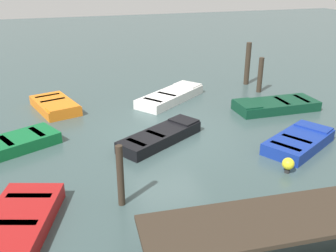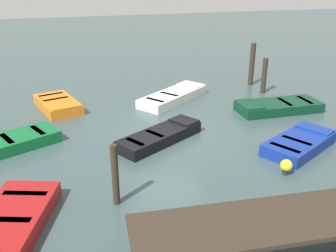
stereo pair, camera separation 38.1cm
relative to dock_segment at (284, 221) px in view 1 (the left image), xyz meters
The scene contains 12 objects.
ground_plane 6.70m from the dock_segment, 87.40° to the right, with size 80.00×80.00×0.00m, color #384C4C.
dock_segment is the anchor object (origin of this frame).
rowboat_red 5.88m from the dock_segment, 20.22° to the right, with size 2.61×4.17×0.46m.
rowboat_white 10.40m from the dock_segment, 95.83° to the right, with size 3.79×3.25×0.46m.
rowboat_blue 5.61m from the dock_segment, 130.29° to the right, with size 3.11×2.50×0.46m.
rowboat_orange 11.45m from the dock_segment, 69.01° to the right, with size 2.09×3.02×0.46m.
rowboat_black 6.24m from the dock_segment, 83.30° to the right, with size 3.40×2.59×0.46m.
rowboat_dark_green 9.16m from the dock_segment, 122.62° to the right, with size 3.61×1.54×0.46m.
mooring_piling_mid_left 12.99m from the dock_segment, 116.20° to the right, with size 0.27×0.27×2.19m, color #33281E.
mooring_piling_near_left 11.67m from the dock_segment, 118.91° to the right, with size 0.24×0.24×1.72m, color #33281E.
mooring_piling_far_right 3.99m from the dock_segment, 45.14° to the right, with size 0.18×0.18×1.67m, color #33281E.
marker_buoy 3.67m from the dock_segment, 127.35° to the right, with size 0.36×0.36×0.48m.
Camera 1 is at (3.93, 11.85, 5.56)m, focal length 39.80 mm.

